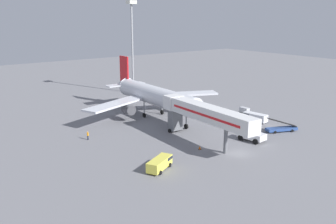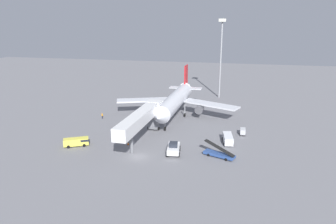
# 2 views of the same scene
# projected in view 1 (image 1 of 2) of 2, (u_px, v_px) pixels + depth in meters

# --- Properties ---
(ground_plane) EXTENTS (300.00, 300.00, 0.00)m
(ground_plane) POSITION_uv_depth(u_px,v_px,m) (239.00, 153.00, 66.86)
(ground_plane) COLOR slate
(airplane_at_gate) EXTENTS (36.87, 37.74, 13.16)m
(airplane_at_gate) POSITION_uv_depth(u_px,v_px,m) (154.00, 96.00, 89.69)
(airplane_at_gate) COLOR silver
(airplane_at_gate) RESTS_ON ground
(jet_bridge) EXTENTS (4.39, 24.10, 7.62)m
(jet_bridge) POSITION_uv_depth(u_px,v_px,m) (202.00, 113.00, 70.91)
(jet_bridge) COLOR silver
(jet_bridge) RESTS_ON ground
(pushback_tug) EXTENTS (3.31, 5.53, 2.63)m
(pushback_tug) POSITION_uv_depth(u_px,v_px,m) (252.00, 135.00, 73.04)
(pushback_tug) COLOR white
(pushback_tug) RESTS_ON ground
(belt_loader_truck) EXTENTS (6.90, 4.23, 3.19)m
(belt_loader_truck) POSITION_uv_depth(u_px,v_px,m) (281.00, 128.00, 79.02)
(belt_loader_truck) COLOR #2D4C8E
(belt_loader_truck) RESTS_ON ground
(service_van_far_left) EXTENTS (5.78, 4.26, 1.83)m
(service_van_far_left) POSITION_uv_depth(u_px,v_px,m) (160.00, 163.00, 59.70)
(service_van_far_left) COLOR #E5DB4C
(service_van_far_left) RESTS_ON ground
(service_van_near_right) EXTENTS (2.78, 5.80, 1.94)m
(service_van_near_right) POSITION_uv_depth(u_px,v_px,m) (255.00, 117.00, 86.36)
(service_van_near_right) COLOR white
(service_van_near_right) RESTS_ON ground
(baggage_cart_outer_left) EXTENTS (1.29, 2.40, 1.58)m
(baggage_cart_outer_left) POSITION_uv_depth(u_px,v_px,m) (244.00, 110.00, 93.15)
(baggage_cart_outer_left) COLOR #38383D
(baggage_cart_outer_left) RESTS_ON ground
(ground_crew_worker_foreground) EXTENTS (0.41, 0.41, 1.75)m
(ground_crew_worker_foreground) POSITION_uv_depth(u_px,v_px,m) (88.00, 135.00, 73.81)
(ground_crew_worker_foreground) COLOR #1E2333
(ground_crew_worker_foreground) RESTS_ON ground
(safety_cone_alpha) EXTENTS (0.48, 0.48, 0.73)m
(safety_cone_alpha) POSITION_uv_depth(u_px,v_px,m) (200.00, 147.00, 68.73)
(safety_cone_alpha) COLOR black
(safety_cone_alpha) RESTS_ON ground
(apron_light_mast) EXTENTS (2.40, 2.40, 27.76)m
(apron_light_mast) POSITION_uv_depth(u_px,v_px,m) (132.00, 31.00, 113.35)
(apron_light_mast) COLOR #93969B
(apron_light_mast) RESTS_ON ground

